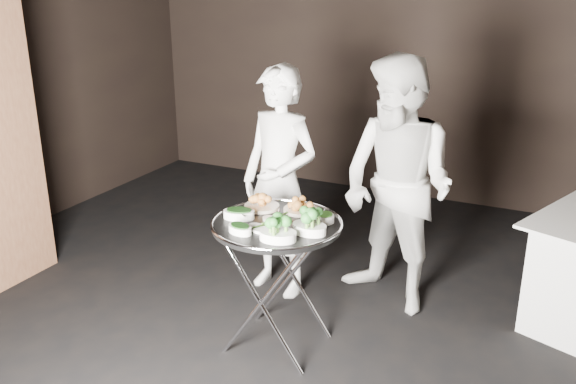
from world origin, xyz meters
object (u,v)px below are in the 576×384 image
at_px(serving_tray, 277,224).
at_px(waiter_right, 397,187).
at_px(tray_stand, 277,279).
at_px(waiter_left, 280,183).

xyz_separation_m(serving_tray, waiter_right, (0.48, 0.80, 0.05)).
distance_m(tray_stand, waiter_right, 1.02).
relative_size(tray_stand, serving_tray, 1.05).
bearing_deg(waiter_left, waiter_right, 20.76).
bearing_deg(waiter_right, tray_stand, -97.49).
bearing_deg(waiter_left, tray_stand, -53.99).
xyz_separation_m(serving_tray, waiter_left, (-0.31, 0.66, 0.00)).
distance_m(serving_tray, waiter_left, 0.73).
bearing_deg(serving_tray, waiter_right, 59.27).
distance_m(tray_stand, waiter_left, 0.82).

